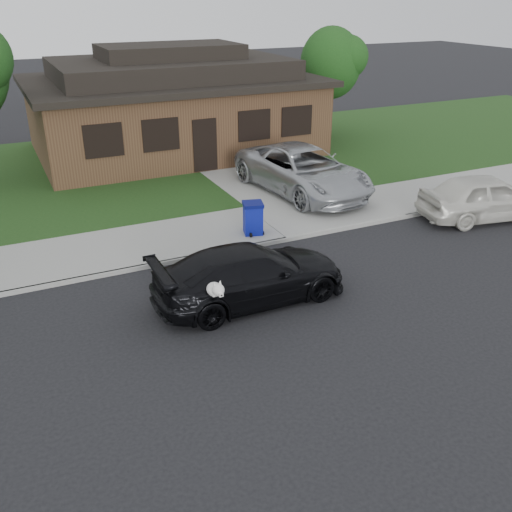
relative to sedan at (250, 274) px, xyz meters
name	(u,v)px	position (x,y,z in m)	size (l,w,h in m)	color
ground	(213,325)	(-1.27, -0.71, -0.70)	(120.00, 120.00, 0.00)	black
sidewalk	(152,243)	(-1.27, 4.29, -0.64)	(60.00, 3.00, 0.12)	gray
curb	(167,262)	(-1.27, 2.79, -0.64)	(60.00, 0.12, 0.12)	gray
lawn	(98,172)	(-1.27, 12.29, -0.63)	(60.00, 13.00, 0.13)	#193814
driveway	(260,173)	(4.73, 9.29, -0.63)	(4.50, 13.00, 0.14)	gray
sedan	(250,274)	(0.00, 0.00, 0.00)	(4.82, 2.33, 1.39)	black
minivan	(303,170)	(5.01, 6.29, 0.27)	(2.73, 5.93, 1.65)	#ADB0B4
white_compact	(486,197)	(9.30, 1.67, 0.06)	(1.78, 4.44, 1.51)	silver
recycling_bin	(253,218)	(1.73, 3.55, -0.08)	(0.73, 0.73, 0.99)	#0D1790
house	(173,106)	(2.73, 14.29, 1.44)	(12.60, 8.60, 4.65)	#422B1C
tree_1	(334,62)	(10.87, 13.69, 3.02)	(3.15, 3.00, 5.25)	#332114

